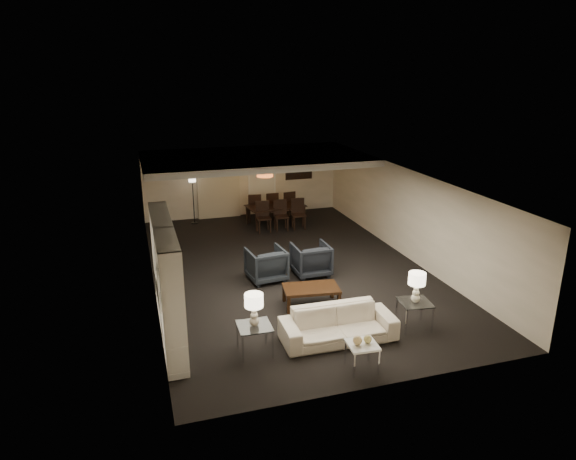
# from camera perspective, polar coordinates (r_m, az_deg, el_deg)

# --- Properties ---
(floor) EXTENTS (11.00, 11.00, 0.00)m
(floor) POSITION_cam_1_polar(r_m,az_deg,el_deg) (13.81, 0.00, -4.35)
(floor) COLOR black
(floor) RESTS_ON ground
(ceiling) EXTENTS (7.00, 11.00, 0.02)m
(ceiling) POSITION_cam_1_polar(r_m,az_deg,el_deg) (13.07, 0.00, 5.85)
(ceiling) COLOR silver
(ceiling) RESTS_ON ground
(wall_back) EXTENTS (7.00, 0.02, 2.50)m
(wall_back) POSITION_cam_1_polar(r_m,az_deg,el_deg) (18.54, -5.04, 5.44)
(wall_back) COLOR beige
(wall_back) RESTS_ON ground
(wall_front) EXTENTS (7.00, 0.02, 2.50)m
(wall_front) POSITION_cam_1_polar(r_m,az_deg,el_deg) (8.67, 10.95, -9.79)
(wall_front) COLOR beige
(wall_front) RESTS_ON ground
(wall_left) EXTENTS (0.02, 11.00, 2.50)m
(wall_left) POSITION_cam_1_polar(r_m,az_deg,el_deg) (12.85, -15.09, -0.78)
(wall_left) COLOR beige
(wall_left) RESTS_ON ground
(wall_right) EXTENTS (0.02, 11.00, 2.50)m
(wall_right) POSITION_cam_1_polar(r_m,az_deg,el_deg) (14.76, 13.10, 1.79)
(wall_right) COLOR beige
(wall_right) RESTS_ON ground
(ceiling_soffit) EXTENTS (7.00, 4.00, 0.20)m
(ceiling_soffit) POSITION_cam_1_polar(r_m,az_deg,el_deg) (16.41, -3.64, 7.94)
(ceiling_soffit) COLOR silver
(ceiling_soffit) RESTS_ON ceiling
(curtains) EXTENTS (1.50, 0.12, 2.40)m
(curtains) POSITION_cam_1_polar(r_m,az_deg,el_deg) (18.32, -7.75, 5.03)
(curtains) COLOR beige
(curtains) RESTS_ON wall_back
(door) EXTENTS (0.90, 0.05, 2.10)m
(door) POSITION_cam_1_polar(r_m,az_deg,el_deg) (18.71, -2.91, 4.98)
(door) COLOR silver
(door) RESTS_ON wall_back
(painting) EXTENTS (0.95, 0.04, 0.65)m
(painting) POSITION_cam_1_polar(r_m,az_deg,el_deg) (18.99, 1.20, 6.73)
(painting) COLOR #142D38
(painting) RESTS_ON wall_back
(media_unit) EXTENTS (0.38, 3.40, 2.35)m
(media_unit) POSITION_cam_1_polar(r_m,az_deg,el_deg) (10.45, -13.32, -5.46)
(media_unit) COLOR white
(media_unit) RESTS_ON wall_left
(pendant_light) EXTENTS (0.52, 0.52, 0.24)m
(pendant_light) POSITION_cam_1_polar(r_m,az_deg,el_deg) (16.57, -2.60, 6.36)
(pendant_light) COLOR #D8591E
(pendant_light) RESTS_ON ceiling_soffit
(sofa) EXTENTS (2.28, 0.93, 0.66)m
(sofa) POSITION_cam_1_polar(r_m,az_deg,el_deg) (10.36, 5.60, -10.40)
(sofa) COLOR beige
(sofa) RESTS_ON floor
(coffee_table) EXTENTS (1.33, 0.88, 0.45)m
(coffee_table) POSITION_cam_1_polar(r_m,az_deg,el_deg) (11.74, 2.57, -7.36)
(coffee_table) COLOR black
(coffee_table) RESTS_ON floor
(armchair_left) EXTENTS (0.99, 1.02, 0.84)m
(armchair_left) POSITION_cam_1_polar(r_m,az_deg,el_deg) (12.99, -2.44, -3.84)
(armchair_left) COLOR black
(armchair_left) RESTS_ON floor
(armchair_right) EXTENTS (0.90, 0.93, 0.84)m
(armchair_right) POSITION_cam_1_polar(r_m,az_deg,el_deg) (13.32, 2.56, -3.28)
(armchair_right) COLOR black
(armchair_right) RESTS_ON floor
(side_table_left) EXTENTS (0.64, 0.64, 0.58)m
(side_table_left) POSITION_cam_1_polar(r_m,az_deg,el_deg) (9.92, -3.72, -12.02)
(side_table_left) COLOR silver
(side_table_left) RESTS_ON floor
(side_table_right) EXTENTS (0.70, 0.70, 0.58)m
(side_table_right) POSITION_cam_1_polar(r_m,az_deg,el_deg) (11.09, 13.83, -9.11)
(side_table_right) COLOR white
(side_table_right) RESTS_ON floor
(table_lamp_left) EXTENTS (0.36, 0.36, 0.64)m
(table_lamp_left) POSITION_cam_1_polar(r_m,az_deg,el_deg) (9.63, -3.79, -8.86)
(table_lamp_left) COLOR beige
(table_lamp_left) RESTS_ON side_table_left
(table_lamp_right) EXTENTS (0.37, 0.37, 0.64)m
(table_lamp_right) POSITION_cam_1_polar(r_m,az_deg,el_deg) (10.83, 14.07, -6.22)
(table_lamp_right) COLOR white
(table_lamp_right) RESTS_ON side_table_right
(marble_table) EXTENTS (0.55, 0.55, 0.52)m
(marble_table) POSITION_cam_1_polar(r_m,az_deg,el_deg) (9.53, 8.19, -13.73)
(marble_table) COLOR white
(marble_table) RESTS_ON floor
(gold_gourd_a) EXTENTS (0.17, 0.17, 0.17)m
(gold_gourd_a) POSITION_cam_1_polar(r_m,az_deg,el_deg) (9.32, 7.71, -12.05)
(gold_gourd_a) COLOR #DBB874
(gold_gourd_a) RESTS_ON marble_table
(gold_gourd_b) EXTENTS (0.15, 0.15, 0.15)m
(gold_gourd_b) POSITION_cam_1_polar(r_m,az_deg,el_deg) (9.40, 8.84, -11.90)
(gold_gourd_b) COLOR #CCBE6C
(gold_gourd_b) RESTS_ON marble_table
(television) EXTENTS (1.00, 0.13, 0.58)m
(television) POSITION_cam_1_polar(r_m,az_deg,el_deg) (11.07, -13.36, -4.86)
(television) COLOR black
(television) RESTS_ON media_unit
(vase_blue) EXTENTS (0.15, 0.15, 0.16)m
(vase_blue) POSITION_cam_1_polar(r_m,az_deg,el_deg) (9.66, -12.89, -7.66)
(vase_blue) COLOR #224A94
(vase_blue) RESTS_ON media_unit
(vase_amber) EXTENTS (0.16, 0.16, 0.17)m
(vase_amber) POSITION_cam_1_polar(r_m,az_deg,el_deg) (9.93, -13.34, -3.78)
(vase_amber) COLOR #BE913F
(vase_amber) RESTS_ON media_unit
(floor_speaker) EXTENTS (0.13, 0.13, 1.13)m
(floor_speaker) POSITION_cam_1_polar(r_m,az_deg,el_deg) (12.15, -13.18, -5.17)
(floor_speaker) COLOR black
(floor_speaker) RESTS_ON floor
(dining_table) EXTENTS (2.05, 1.32, 0.67)m
(dining_table) POSITION_cam_1_polar(r_m,az_deg,el_deg) (17.49, -1.35, 1.65)
(dining_table) COLOR black
(dining_table) RESTS_ON floor
(chair_nl) EXTENTS (0.49, 0.49, 1.00)m
(chair_nl) POSITION_cam_1_polar(r_m,az_deg,el_deg) (16.69, -2.72, 1.42)
(chair_nl) COLOR black
(chair_nl) RESTS_ON floor
(chair_nm) EXTENTS (0.51, 0.51, 1.00)m
(chair_nm) POSITION_cam_1_polar(r_m,az_deg,el_deg) (16.84, -0.75, 1.60)
(chair_nm) COLOR black
(chair_nm) RESTS_ON floor
(chair_nr) EXTENTS (0.52, 0.52, 1.00)m
(chair_nr) POSITION_cam_1_polar(r_m,az_deg,el_deg) (17.02, 1.19, 1.76)
(chair_nr) COLOR black
(chair_nr) RESTS_ON floor
(chair_fl) EXTENTS (0.52, 0.52, 1.00)m
(chair_fl) POSITION_cam_1_polar(r_m,az_deg,el_deg) (17.91, -3.77, 2.55)
(chair_fl) COLOR black
(chair_fl) RESTS_ON floor
(chair_fm) EXTENTS (0.47, 0.47, 1.00)m
(chair_fm) POSITION_cam_1_polar(r_m,az_deg,el_deg) (18.05, -1.92, 2.70)
(chair_fm) COLOR black
(chair_fm) RESTS_ON floor
(chair_fr) EXTENTS (0.52, 0.52, 1.00)m
(chair_fr) POSITION_cam_1_polar(r_m,az_deg,el_deg) (18.21, -0.09, 2.85)
(chair_fr) COLOR black
(chair_fr) RESTS_ON floor
(floor_lamp) EXTENTS (0.26, 0.26, 1.68)m
(floor_lamp) POSITION_cam_1_polar(r_m,az_deg,el_deg) (17.83, -10.48, 3.35)
(floor_lamp) COLOR black
(floor_lamp) RESTS_ON floor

